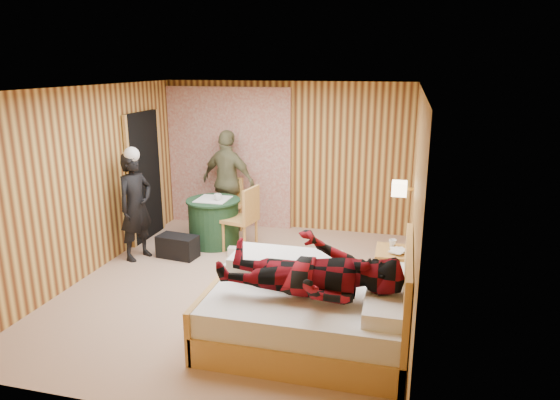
% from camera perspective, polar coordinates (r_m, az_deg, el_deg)
% --- Properties ---
extents(floor, '(4.20, 5.00, 0.01)m').
position_cam_1_polar(floor, '(6.57, -4.56, -9.67)').
color(floor, tan).
rests_on(floor, ground).
extents(ceiling, '(4.20, 5.00, 0.01)m').
position_cam_1_polar(ceiling, '(5.96, -5.08, 12.67)').
color(ceiling, silver).
rests_on(ceiling, wall_back).
extents(wall_back, '(4.20, 0.02, 2.50)m').
position_cam_1_polar(wall_back, '(8.49, 0.68, 5.00)').
color(wall_back, '#DFB455').
rests_on(wall_back, floor).
extents(wall_left, '(0.02, 5.00, 2.50)m').
position_cam_1_polar(wall_left, '(7.10, -21.06, 1.93)').
color(wall_left, '#DFB455').
rests_on(wall_left, floor).
extents(wall_right, '(0.02, 5.00, 2.50)m').
position_cam_1_polar(wall_right, '(5.83, 15.12, -0.33)').
color(wall_right, '#DFB455').
rests_on(wall_right, floor).
extents(curtain, '(2.20, 0.08, 2.40)m').
position_cam_1_polar(curtain, '(8.72, -5.85, 4.86)').
color(curtain, beige).
rests_on(curtain, floor).
extents(doorway, '(0.06, 0.90, 2.05)m').
position_cam_1_polar(doorway, '(8.28, -15.19, 2.61)').
color(doorway, black).
rests_on(doorway, floor).
extents(wall_lamp, '(0.26, 0.24, 0.16)m').
position_cam_1_polar(wall_lamp, '(6.25, 13.51, 1.29)').
color(wall_lamp, gold).
rests_on(wall_lamp, wall_right).
extents(bed, '(2.01, 1.59, 1.09)m').
position_cam_1_polar(bed, '(5.27, 3.58, -12.42)').
color(bed, '#DEA45B').
rests_on(bed, floor).
extents(nightstand, '(0.41, 0.56, 0.54)m').
position_cam_1_polar(nightstand, '(6.46, 12.54, -7.77)').
color(nightstand, '#DEA45B').
rests_on(nightstand, floor).
extents(round_table, '(0.84, 0.84, 0.75)m').
position_cam_1_polar(round_table, '(7.90, -7.57, -2.46)').
color(round_table, '#21482C').
rests_on(round_table, floor).
extents(chair_far, '(0.50, 0.50, 0.93)m').
position_cam_1_polar(chair_far, '(8.45, -5.83, -0.08)').
color(chair_far, '#DEA45B').
rests_on(chair_far, floor).
extents(chair_near, '(0.54, 0.54, 1.01)m').
position_cam_1_polar(chair_near, '(7.51, -4.07, -1.64)').
color(chair_near, '#DEA45B').
rests_on(chair_near, floor).
extents(duffel_bag, '(0.61, 0.38, 0.33)m').
position_cam_1_polar(duffel_bag, '(7.54, -11.61, -5.22)').
color(duffel_bag, black).
rests_on(duffel_bag, floor).
extents(sneaker_left, '(0.28, 0.15, 0.12)m').
position_cam_1_polar(sneaker_left, '(6.91, -5.47, -7.86)').
color(sneaker_left, white).
rests_on(sneaker_left, floor).
extents(sneaker_right, '(0.32, 0.16, 0.14)m').
position_cam_1_polar(sneaker_right, '(7.48, -4.77, -5.91)').
color(sneaker_right, white).
rests_on(sneaker_right, floor).
extents(woman_standing, '(0.55, 0.67, 1.57)m').
position_cam_1_polar(woman_standing, '(7.46, -16.17, -0.72)').
color(woman_standing, black).
rests_on(woman_standing, floor).
extents(man_at_table, '(1.09, 0.67, 1.72)m').
position_cam_1_polar(man_at_table, '(8.41, -5.92, 2.12)').
color(man_at_table, '#72714C').
rests_on(man_at_table, floor).
extents(man_on_bed, '(0.86, 0.67, 1.77)m').
position_cam_1_polar(man_on_bed, '(4.79, 3.50, -6.69)').
color(man_on_bed, maroon).
rests_on(man_on_bed, bed).
extents(book_lower, '(0.22, 0.26, 0.02)m').
position_cam_1_polar(book_lower, '(6.31, 12.66, -5.69)').
color(book_lower, white).
rests_on(book_lower, nightstand).
extents(book_upper, '(0.24, 0.27, 0.02)m').
position_cam_1_polar(book_upper, '(6.30, 12.67, -5.52)').
color(book_upper, white).
rests_on(book_upper, nightstand).
extents(cup_nightstand, '(0.12, 0.12, 0.09)m').
position_cam_1_polar(cup_nightstand, '(6.47, 12.74, -4.83)').
color(cup_nightstand, white).
rests_on(cup_nightstand, nightstand).
extents(cup_table, '(0.16, 0.16, 0.10)m').
position_cam_1_polar(cup_table, '(7.71, -7.12, 0.34)').
color(cup_table, white).
rests_on(cup_table, round_table).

